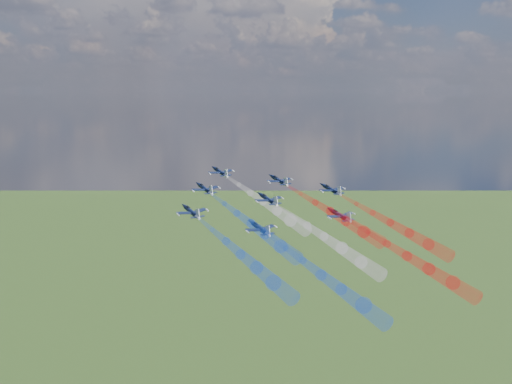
# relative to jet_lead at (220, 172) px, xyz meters

# --- Properties ---
(jet_lead) EXTENTS (13.01, 13.52, 5.23)m
(jet_lead) POSITION_rel_jet_lead_xyz_m (0.00, 0.00, 0.00)
(jet_lead) COLOR black
(trail_lead) EXTENTS (26.58, 33.51, 12.10)m
(trail_lead) POSITION_rel_jet_lead_xyz_m (14.44, -18.93, -5.30)
(trail_lead) COLOR white
(jet_inner_left) EXTENTS (13.01, 13.52, 5.23)m
(jet_inner_left) POSITION_rel_jet_lead_xyz_m (-1.84, -16.37, -2.54)
(jet_inner_left) COLOR black
(trail_inner_left) EXTENTS (26.58, 33.51, 12.10)m
(trail_inner_left) POSITION_rel_jet_lead_xyz_m (12.60, -35.30, -7.84)
(trail_inner_left) COLOR blue
(jet_inner_right) EXTENTS (13.01, 13.52, 5.23)m
(jet_inner_right) POSITION_rel_jet_lead_xyz_m (17.71, -2.95, -1.89)
(jet_inner_right) COLOR black
(trail_inner_right) EXTENTS (26.58, 33.51, 12.10)m
(trail_inner_right) POSITION_rel_jet_lead_xyz_m (32.15, -21.88, -7.19)
(trail_inner_right) COLOR red
(jet_outer_left) EXTENTS (13.01, 13.52, 5.23)m
(jet_outer_left) POSITION_rel_jet_lead_xyz_m (-2.16, -34.21, -5.42)
(jet_outer_left) COLOR black
(trail_outer_left) EXTENTS (26.58, 33.51, 12.10)m
(trail_outer_left) POSITION_rel_jet_lead_xyz_m (12.28, -53.14, -10.72)
(trail_outer_left) COLOR blue
(jet_center_third) EXTENTS (13.01, 13.52, 5.23)m
(jet_center_third) POSITION_rel_jet_lead_xyz_m (15.82, -20.91, -4.39)
(jet_center_third) COLOR black
(trail_center_third) EXTENTS (26.58, 33.51, 12.10)m
(trail_center_third) POSITION_rel_jet_lead_xyz_m (30.26, -39.83, -9.69)
(trail_center_third) COLOR white
(jet_outer_right) EXTENTS (13.01, 13.52, 5.23)m
(jet_outer_right) POSITION_rel_jet_lead_xyz_m (32.79, -6.77, -3.78)
(jet_outer_right) COLOR black
(trail_outer_right) EXTENTS (26.58, 33.51, 12.10)m
(trail_outer_right) POSITION_rel_jet_lead_xyz_m (47.23, -25.70, -9.08)
(trail_outer_right) COLOR red
(jet_rear_left) EXTENTS (13.01, 13.52, 5.23)m
(jet_rear_left) POSITION_rel_jet_lead_xyz_m (15.04, -37.70, -8.49)
(jet_rear_left) COLOR black
(trail_rear_left) EXTENTS (26.58, 33.51, 12.10)m
(trail_rear_left) POSITION_rel_jet_lead_xyz_m (29.48, -56.63, -13.79)
(trail_rear_left) COLOR blue
(jet_rear_right) EXTENTS (13.01, 13.52, 5.23)m
(jet_rear_right) POSITION_rel_jet_lead_xyz_m (34.50, -24.38, -7.62)
(jet_rear_right) COLOR black
(trail_rear_right) EXTENTS (26.58, 33.51, 12.10)m
(trail_rear_right) POSITION_rel_jet_lead_xyz_m (48.94, -43.31, -12.92)
(trail_rear_right) COLOR red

